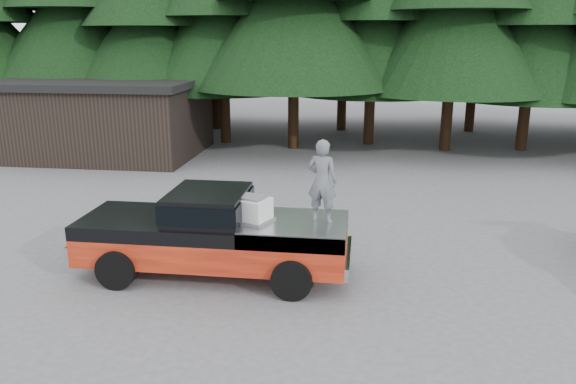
# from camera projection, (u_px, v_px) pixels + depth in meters

# --- Properties ---
(ground) EXTENTS (120.00, 120.00, 0.00)m
(ground) POSITION_uv_depth(u_px,v_px,m) (255.00, 275.00, 12.48)
(ground) COLOR #4F4F52
(ground) RESTS_ON ground
(pickup_truck) EXTENTS (6.00, 2.04, 1.33)m
(pickup_truck) POSITION_uv_depth(u_px,v_px,m) (214.00, 246.00, 12.36)
(pickup_truck) COLOR red
(pickup_truck) RESTS_ON ground
(truck_cab) EXTENTS (1.66, 1.90, 0.59)m
(truck_cab) POSITION_uv_depth(u_px,v_px,m) (208.00, 204.00, 12.11)
(truck_cab) COLOR black
(truck_cab) RESTS_ON pickup_truck
(air_compressor) EXTENTS (0.88, 0.81, 0.49)m
(air_compressor) POSITION_uv_depth(u_px,v_px,m) (252.00, 210.00, 11.85)
(air_compressor) COLOR silver
(air_compressor) RESTS_ON pickup_truck
(man_on_bed) EXTENTS (0.73, 0.56, 1.77)m
(man_on_bed) POSITION_uv_depth(u_px,v_px,m) (322.00, 181.00, 11.70)
(man_on_bed) COLOR #56595D
(man_on_bed) RESTS_ON pickup_truck
(utility_building) EXTENTS (8.40, 6.40, 3.30)m
(utility_building) POSITION_uv_depth(u_px,v_px,m) (106.00, 117.00, 24.64)
(utility_building) COLOR black
(utility_building) RESTS_ON ground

